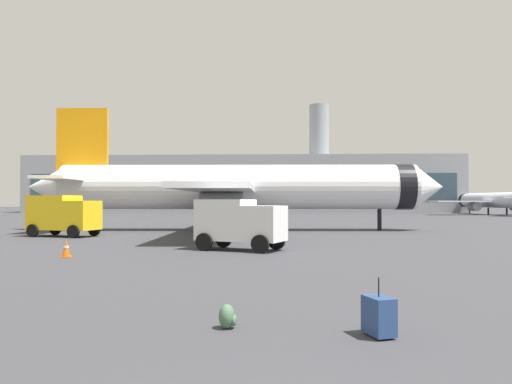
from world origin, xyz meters
TOP-DOWN VIEW (x-y plane):
  - airplane_at_gate at (-3.83, 39.38)m, footprint 35.69×32.13m
  - airplane_taxiing at (38.28, 88.15)m, footprint 22.82×25.23m
  - service_truck at (-15.39, 31.30)m, footprint 5.21×3.56m
  - cargo_van at (-2.21, 22.11)m, footprint 4.83×3.63m
  - safety_cone_near at (-9.77, 18.67)m, footprint 0.44×0.44m
  - safety_cone_mid at (-0.48, 41.72)m, footprint 0.44×0.44m
  - rolling_suitcase at (1.63, 5.92)m, footprint 0.59×0.74m
  - traveller_backpack at (-1.25, 6.38)m, footprint 0.36×0.40m
  - terminal_building at (-7.91, 110.10)m, footprint 92.75×20.46m

SIDE VIEW (x-z plane):
  - traveller_backpack at x=-1.25m, z-range -0.01..0.47m
  - safety_cone_mid at x=-0.48m, z-range -0.01..0.64m
  - safety_cone_near at x=-9.77m, z-range -0.01..0.77m
  - rolling_suitcase at x=1.63m, z-range -0.16..0.94m
  - cargo_van at x=-2.21m, z-range 0.15..2.75m
  - service_truck at x=-15.39m, z-range 0.16..3.05m
  - airplane_taxiing at x=38.28m, z-range -1.12..6.28m
  - airplane_at_gate at x=-3.83m, z-range -1.59..8.91m
  - terminal_building at x=-7.91m, z-range -5.88..18.22m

